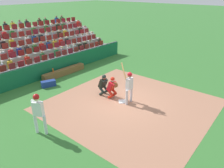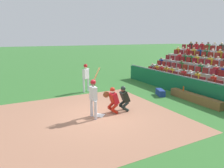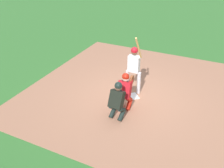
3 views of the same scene
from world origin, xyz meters
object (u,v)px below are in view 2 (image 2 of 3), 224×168
Objects in this scene: dugout_bench at (195,98)px; equipment_duffel_bag at (160,92)px; home_plate_umpire at (124,97)px; home_plate_marker at (99,115)px; water_bottle_on_bench at (183,89)px; batter_at_plate at (93,94)px; on_deck_batter at (86,75)px; catcher_crouching at (113,99)px.

equipment_duffel_bag is (1.92, 0.87, -0.03)m from dugout_bench.
home_plate_umpire is at bearing 132.92° from equipment_duffel_bag.
home_plate_marker is 0.13× the size of dugout_bench.
water_bottle_on_bench is 1.41m from equipment_duffel_bag.
batter_at_plate reaches higher than on_deck_batter.
water_bottle_on_bench reaches higher than equipment_duffel_bag.
home_plate_marker is at bearing 167.82° from on_deck_batter.
home_plate_umpire is 3.76m from equipment_duffel_bag.
dugout_bench is at bearing 178.84° from water_bottle_on_bench.
catcher_crouching is at bearing -86.78° from home_plate_marker.
home_plate_marker is 1.58× the size of water_bottle_on_bench.
home_plate_marker is at bearing 127.70° from equipment_duffel_bag.
home_plate_umpire is 1.47× the size of equipment_duffel_bag.
home_plate_umpire is 0.37× the size of dugout_bench.
batter_at_plate is (-0.11, 0.32, 1.10)m from home_plate_marker.
on_deck_batter is (4.45, -0.96, 1.15)m from home_plate_marker.
home_plate_umpire is at bearing -174.77° from on_deck_batter.
catcher_crouching is 0.69× the size of on_deck_batter.
dugout_bench is at bearing -95.78° from catcher_crouching.
catcher_crouching reaches higher than home_plate_umpire.
water_bottle_on_bench reaches higher than home_plate_marker.
batter_at_plate reaches higher than home_plate_marker.
dugout_bench is at bearing -94.64° from home_plate_marker.
home_plate_marker is 0.34× the size of catcher_crouching.
catcher_crouching is at bearing 91.64° from home_plate_umpire.
batter_at_plate is at bearing 164.28° from on_deck_batter.
catcher_crouching is 1.01× the size of home_plate_umpire.
batter_at_plate is at bearing 86.60° from dugout_bench.
equipment_duffel_bag is at bearing -73.12° from home_plate_marker.
catcher_crouching reaches higher than water_bottle_on_bench.
dugout_bench is 12.42× the size of water_bottle_on_bench.
equipment_duffel_bag is 4.98m from on_deck_batter.
catcher_crouching is (0.04, -0.72, 0.71)m from home_plate_marker.
home_plate_marker is 5.75m from water_bottle_on_bench.
dugout_bench is (-0.46, -5.69, 0.20)m from home_plate_marker.
batter_at_plate is 5.45m from equipment_duffel_bag.
dugout_bench reaches higher than home_plate_marker.
home_plate_umpire reaches higher than equipment_duffel_bag.
water_bottle_on_bench is at bearing -118.46° from equipment_duffel_bag.
equipment_duffel_bag is (1.42, -4.09, -0.53)m from catcher_crouching.
home_plate_umpire is (0.06, -1.36, 0.69)m from home_plate_marker.
home_plate_umpire is 0.69× the size of on_deck_batter.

